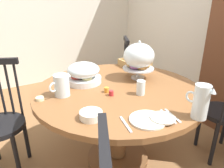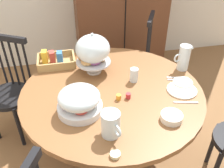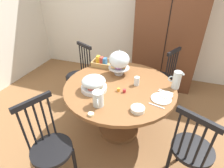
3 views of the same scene
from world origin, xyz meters
TOP-DOWN VIEW (x-y plane):
  - ground_plane at (0.00, 0.00)m, footprint 10.00×10.00m
  - wall_back at (0.00, 1.83)m, footprint 4.80×0.06m
  - wooden_armoire at (0.44, 1.50)m, footprint 1.18×0.60m
  - dining_table at (0.02, -0.01)m, footprint 1.36×1.36m
  - windsor_chair_near_window at (-0.82, 0.49)m, footprint 0.45×0.45m
  - windsor_chair_by_cabinet at (-0.42, -0.89)m, footprint 0.44×0.44m
  - windsor_chair_facing_door at (0.88, -0.48)m, footprint 0.45×0.45m
  - windsor_chair_far_side at (0.47, 0.86)m, footprint 0.44×0.44m
  - pastry_stand_with_dome at (-0.08, 0.26)m, footprint 0.28×0.28m
  - fruit_platter_covered at (-0.24, -0.20)m, footprint 0.30×0.30m
  - orange_juice_pitcher at (-0.08, -0.45)m, footprint 0.11×0.19m
  - milk_pitcher at (0.65, 0.15)m, footprint 0.18×0.09m
  - cereal_basket at (-0.39, 0.45)m, footprint 0.32×0.24m
  - china_plate_large at (0.52, -0.13)m, footprint 0.22×0.22m
  - china_plate_small at (0.56, -0.06)m, footprint 0.15×0.15m
  - cereal_bowl at (0.32, -0.41)m, footprint 0.14×0.14m
  - drinking_glass at (0.21, 0.06)m, footprint 0.06×0.06m
  - butter_dish at (-0.09, -0.61)m, footprint 0.06×0.06m
  - jam_jar_strawberry at (0.11, -0.14)m, footprint 0.04×0.04m
  - jam_jar_apricot at (0.04, -0.14)m, footprint 0.04×0.04m
  - table_knife at (0.55, 0.00)m, footprint 0.17×0.05m
  - dinner_fork at (0.56, 0.03)m, footprint 0.17×0.05m
  - soup_spoon at (0.49, -0.27)m, footprint 0.17×0.05m

SIDE VIEW (x-z plane):
  - ground_plane at x=0.00m, z-range 0.00..0.00m
  - windsor_chair_near_window at x=-0.82m, z-range -0.03..0.94m
  - windsor_chair_by_cabinet at x=-0.42m, z-range -0.03..0.94m
  - windsor_chair_facing_door at x=0.88m, z-range -0.03..0.94m
  - windsor_chair_far_side at x=0.47m, z-range -0.03..0.94m
  - dining_table at x=0.02m, z-range 0.19..0.93m
  - table_knife at x=0.55m, z-range 0.74..0.75m
  - dinner_fork at x=0.56m, z-range 0.74..0.75m
  - soup_spoon at x=0.49m, z-range 0.74..0.75m
  - china_plate_large at x=0.52m, z-range 0.74..0.75m
  - butter_dish at x=-0.09m, z-range 0.74..0.76m
  - china_plate_small at x=0.56m, z-range 0.75..0.76m
  - jam_jar_strawberry at x=0.11m, z-range 0.74..0.78m
  - jam_jar_apricot at x=0.04m, z-range 0.74..0.78m
  - cereal_bowl at x=0.32m, z-range 0.74..0.78m
  - cereal_basket at x=-0.39m, z-range 0.72..0.84m
  - drinking_glass at x=0.21m, z-range 0.74..0.85m
  - orange_juice_pitcher at x=-0.08m, z-range 0.73..0.90m
  - fruit_platter_covered at x=-0.24m, z-range 0.74..0.92m
  - milk_pitcher at x=0.65m, z-range 0.73..0.94m
  - pastry_stand_with_dome at x=-0.08m, z-range 0.76..1.11m
  - wooden_armoire at x=0.44m, z-range 0.00..1.96m
  - wall_back at x=0.00m, z-range 0.00..2.60m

